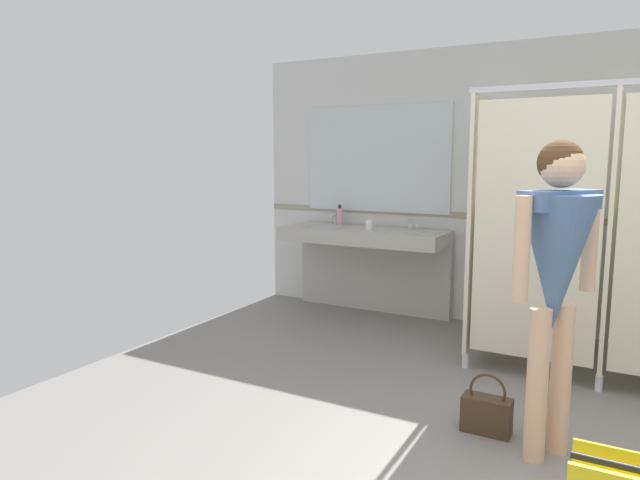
# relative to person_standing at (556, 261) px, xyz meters

# --- Properties ---
(wall_back) EXTENTS (6.68, 0.12, 2.65)m
(wall_back) POSITION_rel_person_standing_xyz_m (0.02, 2.42, 0.25)
(wall_back) COLOR silver
(wall_back) RESTS_ON ground_plane
(wall_back_tile_band) EXTENTS (6.68, 0.01, 0.06)m
(wall_back_tile_band) POSITION_rel_person_standing_xyz_m (0.02, 2.36, -0.03)
(wall_back_tile_band) COLOR #9E937F
(wall_back_tile_band) RESTS_ON wall_back
(vanity_counter) EXTENTS (1.68, 0.59, 1.01)m
(vanity_counter) POSITION_rel_person_standing_xyz_m (-2.04, 2.14, -0.41)
(vanity_counter) COLOR #B2ADA3
(vanity_counter) RESTS_ON ground_plane
(mirror_panel) EXTENTS (1.58, 0.02, 1.09)m
(mirror_panel) POSITION_rel_person_standing_xyz_m (-2.04, 2.35, 0.52)
(mirror_panel) COLOR silver
(mirror_panel) RESTS_ON wall_back
(bathroom_stalls) EXTENTS (1.91, 1.31, 2.10)m
(bathroom_stalls) POSITION_rel_person_standing_xyz_m (0.20, 1.51, 0.02)
(bathroom_stalls) COLOR beige
(bathroom_stalls) RESTS_ON ground_plane
(person_standing) EXTENTS (0.55, 0.55, 1.69)m
(person_standing) POSITION_rel_person_standing_xyz_m (0.00, 0.00, 0.00)
(person_standing) COLOR #DBAD89
(person_standing) RESTS_ON ground_plane
(handbag) EXTENTS (0.28, 0.13, 0.36)m
(handbag) POSITION_rel_person_standing_xyz_m (-0.34, 0.11, -0.96)
(handbag) COLOR #3F2D1E
(handbag) RESTS_ON ground_plane
(soap_dispenser) EXTENTS (0.07, 0.07, 0.22)m
(soap_dispenser) POSITION_rel_person_standing_xyz_m (-2.40, 2.23, -0.08)
(soap_dispenser) COLOR #D899B2
(soap_dispenser) RESTS_ON vanity_counter
(paper_cup) EXTENTS (0.07, 0.07, 0.09)m
(paper_cup) POSITION_rel_person_standing_xyz_m (-1.96, 2.02, -0.13)
(paper_cup) COLOR white
(paper_cup) RESTS_ON vanity_counter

